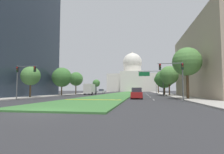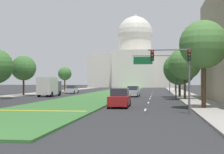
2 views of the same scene
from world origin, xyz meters
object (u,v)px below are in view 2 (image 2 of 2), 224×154
Objects in this scene: overhead_guide_sign at (159,67)px; box_truck_delivery at (49,86)px; street_tree_right_far at (180,69)px; street_tree_left_distant at (65,74)px; traffic_light_far_right at (170,77)px; sedan_distant at (72,90)px; traffic_light_near_right at (178,66)px; sedan_midblock at (133,92)px; sedan_lead_stopped at (120,98)px; street_tree_right_distant at (176,68)px; street_tree_right_mid at (185,64)px; street_tree_right_near at (204,45)px; street_tree_left_far at (24,68)px; capitol_building at (135,61)px.

overhead_guide_sign is 18.95m from box_truck_delivery.
street_tree_left_distant is at bearing 133.44° from street_tree_right_far.
overhead_guide_sign is 40.05m from street_tree_left_distant.
traffic_light_far_right reaches higher than sedan_distant.
box_truck_delivery is at bearing -79.26° from street_tree_left_distant.
traffic_light_far_right is 0.84× the size of street_tree_left_distant.
traffic_light_near_right is 28.40m from sedan_midblock.
street_tree_right_far reaches higher than sedan_lead_stopped.
street_tree_left_distant reaches higher than sedan_lead_stopped.
street_tree_right_distant reaches higher than sedan_lead_stopped.
overhead_guide_sign is at bearing -127.40° from street_tree_right_far.
traffic_light_near_right is at bearing -96.11° from street_tree_right_mid.
street_tree_right_near reaches higher than box_truck_delivery.
street_tree_right_far is at bearing -2.39° from street_tree_left_far.
street_tree_left_far is 29.30m from sedan_lead_stopped.
overhead_guide_sign is 17.41m from sedan_lead_stopped.
street_tree_right_mid is 11.84m from sedan_midblock.
street_tree_left_far is 27.12m from street_tree_left_distant.
traffic_light_far_right is 19.02m from overhead_guide_sign.
street_tree_right_near is 31.48m from box_truck_delivery.
overhead_guide_sign is at bearing 93.62° from traffic_light_near_right.
street_tree_right_mid is at bearing -82.16° from capitol_building.
street_tree_right_mid is at bearing -35.86° from overhead_guide_sign.
capitol_building is 6.14× the size of street_tree_left_distant.
sedan_distant is at bearing -179.83° from traffic_light_far_right.
sedan_lead_stopped is at bearing -89.26° from sedan_midblock.
traffic_light_far_right is 11.89m from street_tree_right_distant.
street_tree_right_far is at bearing -91.77° from street_tree_right_distant.
street_tree_left_far is 0.98× the size of street_tree_right_far.
street_tree_right_mid is at bearing -18.05° from box_truck_delivery.
sedan_distant is (-8.23, -75.00, -10.43)m from capitol_building.
sedan_distant is at bearing 135.95° from sedan_midblock.
sedan_distant is (-20.22, -0.06, -2.52)m from traffic_light_far_right.
capitol_building reaches higher than sedan_distant.
street_tree_left_distant is (-23.45, 32.47, -0.22)m from overhead_guide_sign.
street_tree_right_mid is (3.52, -2.54, 0.29)m from overhead_guide_sign.
traffic_light_near_right is 1.19× the size of sedan_distant.
box_truck_delivery is (-22.22, -25.81, -4.04)m from street_tree_right_distant.
street_tree_right_mid is 44.20m from street_tree_left_distant.
sedan_midblock is at bearing 101.41° from traffic_light_near_right.
street_tree_right_near is (13.74, -111.21, -5.30)m from capitol_building.
traffic_light_near_right is 0.63× the size of street_tree_right_near.
street_tree_right_near is 1.86× the size of sedan_midblock.
sedan_midblock is (-4.18, 5.44, -3.86)m from overhead_guide_sign.
capitol_building is 4.65× the size of street_tree_right_near.
street_tree_right_distant reaches higher than street_tree_right_mid.
traffic_light_near_right is 0.80× the size of overhead_guide_sign.
street_tree_right_near is at bearing -77.08° from overhead_guide_sign.
sedan_midblock is (-5.59, 27.68, -2.97)m from traffic_light_near_right.
capitol_building is 116.79m from traffic_light_near_right.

